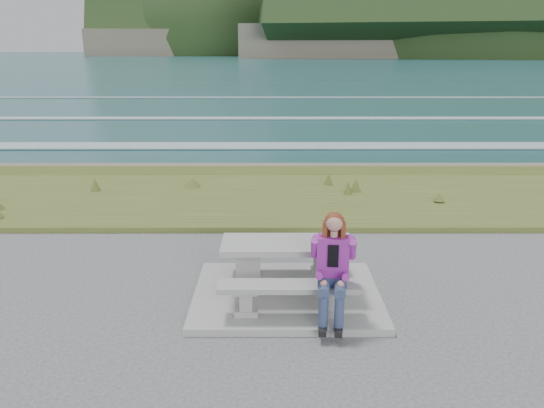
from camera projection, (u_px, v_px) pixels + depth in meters
name	position (u px, v px, depth m)	size (l,w,h in m)	color
concrete_slab	(287.00, 295.00, 7.47)	(2.60, 2.10, 0.10)	#969591
picnic_table	(287.00, 253.00, 7.30)	(1.80, 0.75, 0.75)	#969591
bench_landward	(288.00, 291.00, 6.69)	(1.80, 0.35, 0.45)	#969591
bench_seaward	(286.00, 250.00, 8.03)	(1.80, 0.35, 0.45)	#969591
grass_verge	(281.00, 201.00, 12.29)	(160.00, 4.50, 0.22)	#425921
shore_drop	(279.00, 173.00, 15.07)	(160.00, 0.80, 2.20)	#64574B
ocean	(275.00, 137.00, 32.05)	(1600.00, 1600.00, 0.09)	#1E5156
headland_range	(532.00, 39.00, 387.04)	(729.83, 363.95, 190.59)	#64574B
seated_woman	(332.00, 284.00, 6.52)	(0.46, 0.72, 1.39)	navy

